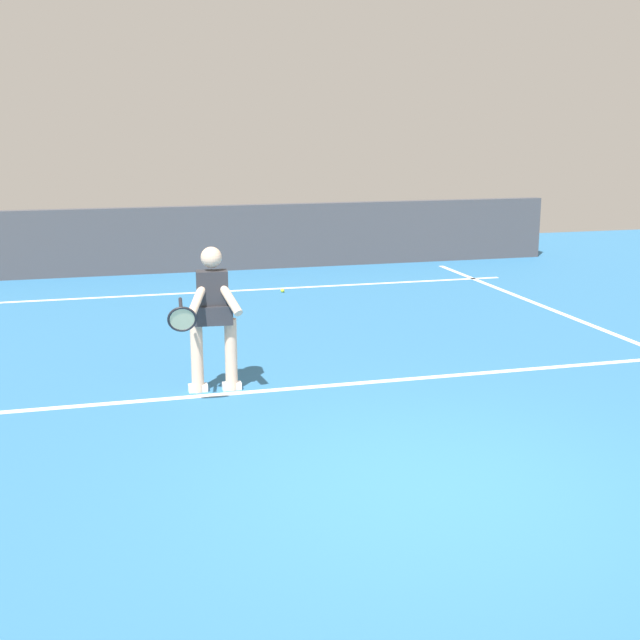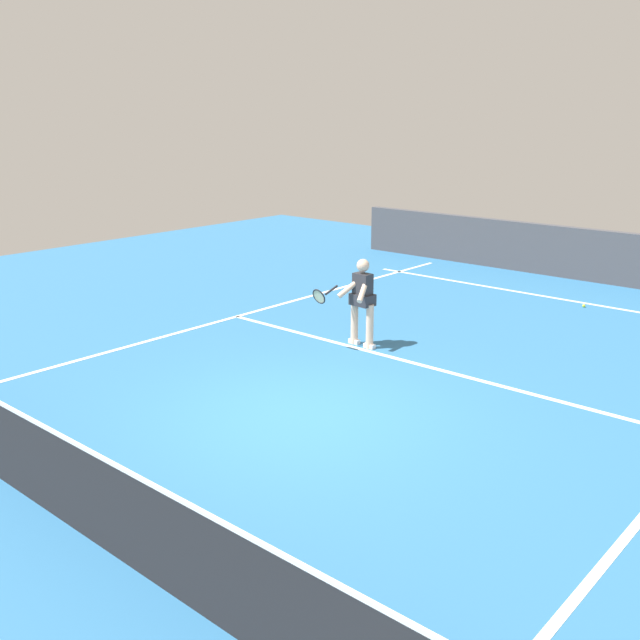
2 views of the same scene
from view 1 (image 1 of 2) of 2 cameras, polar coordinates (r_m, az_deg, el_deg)
The scene contains 6 objects.
ground_plane at distance 6.92m, azimuth 7.28°, elevation -10.88°, with size 28.27×28.27×0.00m, color teal.
court_back_wall at distance 16.73m, azimuth -6.64°, elevation 5.47°, with size 13.65×0.24×1.26m, color #47474C.
baseline_marking at distance 14.68m, azimuth -5.26°, elevation 1.99°, with size 9.65×0.10×0.01m, color white.
service_line_marking at distance 9.33m, azimuth 0.88°, elevation -4.37°, with size 8.65×0.10×0.01m, color white.
tennis_player at distance 8.98m, azimuth -7.21°, elevation 0.41°, with size 0.82×0.92×1.55m.
tennis_ball_near at distance 14.47m, azimuth -2.52°, elevation 1.98°, with size 0.07×0.07×0.07m, color #D1E533.
Camera 1 is at (2.48, 5.82, 2.78)m, focal length 47.89 mm.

